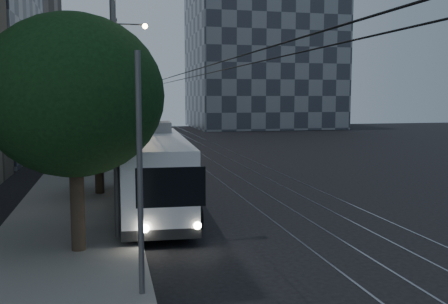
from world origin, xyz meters
name	(u,v)px	position (x,y,z in m)	size (l,w,h in m)	color
ground	(243,203)	(0.00, 0.00, 0.00)	(120.00, 120.00, 0.00)	black
sidewalk	(91,156)	(-7.50, 20.00, 0.07)	(5.00, 90.00, 0.15)	gray
tram_rails	(210,154)	(2.50, 20.00, 0.01)	(4.52, 90.00, 0.02)	gray
overhead_wires	(121,114)	(-4.97, 20.00, 3.47)	(2.23, 90.00, 6.00)	black
building_distant_right	(262,51)	(18.00, 55.00, 12.00)	(22.00, 18.00, 24.00)	#353A44
trolleybus	(154,170)	(-4.10, -0.05, 1.70)	(3.21, 12.41, 5.63)	white
pickup_silver	(159,165)	(-3.10, 8.00, 0.84)	(2.79, 6.05, 1.68)	#989B9F
car_white_a	(154,153)	(-2.70, 15.68, 0.71)	(1.68, 4.16, 1.42)	#B6B6BA
car_white_b	(145,143)	(-2.80, 24.00, 0.72)	(2.01, 4.94, 1.43)	#B4B4B8
car_white_c	(131,139)	(-3.84, 27.71, 0.79)	(1.67, 4.79, 1.58)	silver
car_white_d	(127,135)	(-4.08, 34.01, 0.64)	(1.52, 3.78, 1.29)	white
tree_0	(74,96)	(-7.00, -6.04, 4.95)	(5.51, 5.51, 7.44)	#31241B
tree_1	(98,122)	(-6.50, 3.31, 3.67)	(3.84, 3.84, 5.41)	#31241B
tree_2	(101,105)	(-6.50, 13.39, 4.34)	(4.86, 4.86, 6.55)	#31241B
tree_3	(101,102)	(-6.50, 16.00, 4.48)	(4.52, 4.52, 6.53)	#31241B
tree_4	(99,98)	(-6.78, 25.27, 4.80)	(5.12, 5.12, 7.12)	#31241B
tree_5	(103,105)	(-6.50, 34.89, 4.00)	(4.80, 4.80, 6.17)	#31241B
streetlamp_near	(127,67)	(-5.36, -4.83, 5.89)	(2.37, 0.44, 9.76)	#575759
streetlamp_far	(122,74)	(-4.77, 21.14, 6.75)	(2.70, 0.44, 11.34)	#575759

